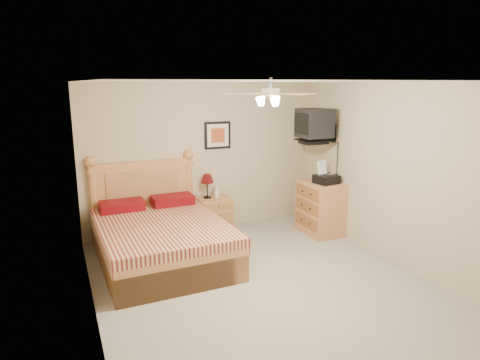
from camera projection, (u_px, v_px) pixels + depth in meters
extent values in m
plane|color=gray|center=(260.00, 282.00, 5.45)|extent=(4.50, 4.50, 0.00)
cube|color=white|center=(263.00, 81.00, 4.90)|extent=(4.00, 4.50, 0.04)
cube|color=tan|center=(202.00, 158.00, 7.19)|extent=(4.00, 0.04, 2.50)
cube|color=tan|center=(396.00, 253.00, 3.16)|extent=(4.00, 0.04, 2.50)
cube|color=tan|center=(87.00, 205.00, 4.40)|extent=(0.04, 4.50, 2.50)
cube|color=tan|center=(390.00, 173.00, 5.95)|extent=(0.04, 4.50, 2.50)
cube|color=#B06638|center=(214.00, 215.00, 7.22)|extent=(0.56, 0.43, 0.60)
imported|color=silver|center=(217.00, 190.00, 7.17)|extent=(0.12, 0.12, 0.25)
cube|color=black|center=(218.00, 135.00, 7.19)|extent=(0.46, 0.04, 0.46)
cube|color=#B56C3B|center=(320.00, 207.00, 7.16)|extent=(0.53, 0.75, 0.89)
imported|color=#B2A892|center=(308.00, 178.00, 7.28)|extent=(0.24, 0.29, 0.03)
imported|color=tan|center=(309.00, 177.00, 7.29)|extent=(0.20, 0.27, 0.02)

